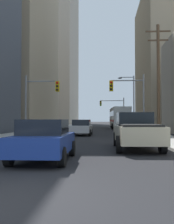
{
  "coord_description": "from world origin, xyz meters",
  "views": [
    {
      "loc": [
        2.1,
        -4.76,
        1.51
      ],
      "look_at": [
        0.0,
        27.18,
        2.41
      ],
      "focal_mm": 43.98,
      "sensor_mm": 36.0,
      "label": 1
    }
  ],
  "objects_px": {
    "traffic_signal_near_right": "(129,94)",
    "traffic_signal_far_right": "(113,107)",
    "pickup_truck_beige": "(136,131)",
    "sedan_white": "(36,129)",
    "sedan_silver": "(82,127)",
    "traffic_signal_near_left": "(40,95)",
    "sedan_blue": "(44,140)",
    "city_bus": "(119,117)"
  },
  "relations": [
    {
      "from": "pickup_truck_beige",
      "to": "sedan_white",
      "type": "bearing_deg",
      "value": 132.28
    },
    {
      "from": "pickup_truck_beige",
      "to": "traffic_signal_near_right",
      "type": "distance_m",
      "value": 13.38
    },
    {
      "from": "traffic_signal_near_left",
      "to": "traffic_signal_far_right",
      "type": "distance_m",
      "value": 29.89
    },
    {
      "from": "sedan_blue",
      "to": "traffic_signal_near_right",
      "type": "relative_size",
      "value": 0.7
    },
    {
      "from": "sedan_white",
      "to": "pickup_truck_beige",
      "type": "bearing_deg",
      "value": -47.72
    },
    {
      "from": "traffic_signal_near_left",
      "to": "traffic_signal_near_right",
      "type": "xyz_separation_m",
      "value": [
        8.88,
        -0.0,
        -0.0
      ]
    },
    {
      "from": "sedan_silver",
      "to": "city_bus",
      "type": "bearing_deg",
      "value": 76.15
    },
    {
      "from": "pickup_truck_beige",
      "to": "traffic_signal_far_right",
      "type": "height_order",
      "value": "traffic_signal_far_right"
    },
    {
      "from": "city_bus",
      "to": "sedan_white",
      "type": "height_order",
      "value": "city_bus"
    },
    {
      "from": "sedan_blue",
      "to": "sedan_silver",
      "type": "xyz_separation_m",
      "value": [
        -0.01,
        16.19,
        0.0
      ]
    },
    {
      "from": "sedan_white",
      "to": "sedan_silver",
      "type": "xyz_separation_m",
      "value": [
        3.41,
        3.99,
        0.0
      ]
    },
    {
      "from": "traffic_signal_near_right",
      "to": "sedan_blue",
      "type": "bearing_deg",
      "value": -104.89
    },
    {
      "from": "city_bus",
      "to": "traffic_signal_near_left",
      "type": "xyz_separation_m",
      "value": [
        -8.84,
        -17.41,
        2.1
      ]
    },
    {
      "from": "sedan_blue",
      "to": "traffic_signal_near_left",
      "type": "xyz_separation_m",
      "value": [
        -4.3,
        17.24,
        3.26
      ]
    },
    {
      "from": "sedan_blue",
      "to": "sedan_white",
      "type": "height_order",
      "value": "same"
    },
    {
      "from": "sedan_white",
      "to": "traffic_signal_near_right",
      "type": "distance_m",
      "value": 10.0
    },
    {
      "from": "sedan_blue",
      "to": "traffic_signal_near_right",
      "type": "bearing_deg",
      "value": 75.11
    },
    {
      "from": "pickup_truck_beige",
      "to": "sedan_white",
      "type": "xyz_separation_m",
      "value": [
        -7.24,
        7.96,
        -0.16
      ]
    },
    {
      "from": "pickup_truck_beige",
      "to": "sedan_silver",
      "type": "xyz_separation_m",
      "value": [
        -3.83,
        11.95,
        -0.16
      ]
    },
    {
      "from": "sedan_silver",
      "to": "traffic_signal_near_left",
      "type": "distance_m",
      "value": 5.49
    },
    {
      "from": "sedan_silver",
      "to": "traffic_signal_far_right",
      "type": "xyz_separation_m",
      "value": [
        3.89,
        29.8,
        3.33
      ]
    },
    {
      "from": "traffic_signal_near_right",
      "to": "pickup_truck_beige",
      "type": "bearing_deg",
      "value": -93.35
    },
    {
      "from": "sedan_silver",
      "to": "traffic_signal_far_right",
      "type": "bearing_deg",
      "value": 82.56
    },
    {
      "from": "traffic_signal_near_left",
      "to": "traffic_signal_far_right",
      "type": "relative_size",
      "value": 1.0
    },
    {
      "from": "city_bus",
      "to": "traffic_signal_near_right",
      "type": "height_order",
      "value": "traffic_signal_near_right"
    },
    {
      "from": "sedan_blue",
      "to": "sedan_silver",
      "type": "bearing_deg",
      "value": 90.03
    },
    {
      "from": "pickup_truck_beige",
      "to": "traffic_signal_near_left",
      "type": "xyz_separation_m",
      "value": [
        -8.12,
        13.0,
        3.1
      ]
    },
    {
      "from": "sedan_white",
      "to": "traffic_signal_near_left",
      "type": "bearing_deg",
      "value": 99.9
    },
    {
      "from": "pickup_truck_beige",
      "to": "sedan_white",
      "type": "height_order",
      "value": "pickup_truck_beige"
    },
    {
      "from": "sedan_white",
      "to": "traffic_signal_near_left",
      "type": "relative_size",
      "value": 0.7
    },
    {
      "from": "city_bus",
      "to": "sedan_silver",
      "type": "bearing_deg",
      "value": -103.85
    },
    {
      "from": "sedan_blue",
      "to": "city_bus",
      "type": "bearing_deg",
      "value": 82.53
    },
    {
      "from": "traffic_signal_near_right",
      "to": "traffic_signal_far_right",
      "type": "xyz_separation_m",
      "value": [
        -0.7,
        28.75,
        0.07
      ]
    },
    {
      "from": "traffic_signal_near_left",
      "to": "pickup_truck_beige",
      "type": "bearing_deg",
      "value": -58.01
    },
    {
      "from": "sedan_silver",
      "to": "traffic_signal_near_right",
      "type": "distance_m",
      "value": 5.73
    },
    {
      "from": "sedan_silver",
      "to": "traffic_signal_near_right",
      "type": "relative_size",
      "value": 0.71
    },
    {
      "from": "traffic_signal_near_right",
      "to": "traffic_signal_far_right",
      "type": "relative_size",
      "value": 1.0
    },
    {
      "from": "sedan_blue",
      "to": "sedan_white",
      "type": "relative_size",
      "value": 1.0
    },
    {
      "from": "sedan_white",
      "to": "traffic_signal_near_right",
      "type": "xyz_separation_m",
      "value": [
        8.0,
        5.03,
        3.26
      ]
    },
    {
      "from": "traffic_signal_near_right",
      "to": "traffic_signal_far_right",
      "type": "height_order",
      "value": "same"
    },
    {
      "from": "sedan_silver",
      "to": "traffic_signal_near_right",
      "type": "xyz_separation_m",
      "value": [
        4.59,
        1.05,
        3.26
      ]
    },
    {
      "from": "traffic_signal_near_right",
      "to": "traffic_signal_far_right",
      "type": "distance_m",
      "value": 28.76
    }
  ]
}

